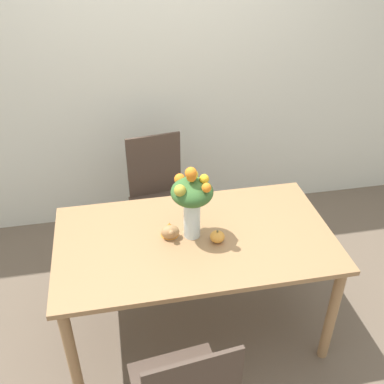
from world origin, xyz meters
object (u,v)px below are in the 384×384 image
Objects in this scene: turkey_figurine at (170,230)px; dining_chair_near_window at (160,199)px; flower_vase at (192,198)px; pumpkin at (217,237)px.

turkey_figurine is 0.81m from dining_chair_near_window.
flower_vase is at bearing -90.46° from dining_chair_near_window.
dining_chair_near_window reaches higher than pumpkin.
flower_vase is 0.27m from pumpkin.
pumpkin is at bearing -21.07° from turkey_figurine.
flower_vase is 0.93m from dining_chair_near_window.
flower_vase is 0.49× the size of dining_chair_near_window.
dining_chair_near_window is (-0.22, 0.85, -0.29)m from pumpkin.
turkey_figurine reaches higher than pumpkin.
turkey_figurine is 0.15× the size of dining_chair_near_window.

